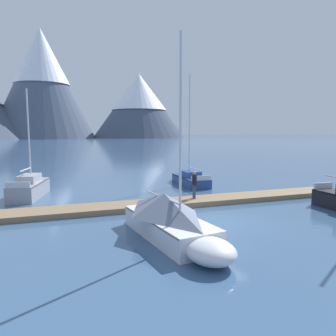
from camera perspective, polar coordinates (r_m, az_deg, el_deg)
ground_plane at (r=15.52m, az=8.50°, el=-9.75°), size 700.00×700.00×0.00m
mountain_central_massif at (r=219.72m, az=-21.86°, el=14.49°), size 63.80×63.80×68.05m
mountain_shoulder_ridge at (r=224.80m, az=-5.26°, el=11.52°), size 64.15×64.15×44.00m
dock at (r=18.92m, az=2.30°, el=-6.24°), size 22.09×3.10×0.30m
sailboat_nearest_berth at (r=23.41m, az=-23.45°, el=-3.11°), size 2.87×5.85×7.17m
sailboat_second_berth at (r=12.90m, az=0.63°, el=-9.30°), size 2.51×6.70×7.96m
sailboat_mid_dock_port at (r=26.18m, az=3.78°, el=-1.87°), size 2.20×5.87×8.99m
person_on_dock at (r=19.19m, az=4.78°, el=-2.68°), size 0.31×0.57×1.69m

